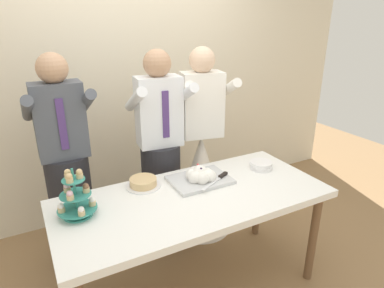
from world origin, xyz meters
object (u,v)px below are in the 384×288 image
at_px(dessert_table, 194,205).
at_px(round_cake, 143,183).
at_px(cupcake_stand, 76,198).
at_px(main_cake_tray, 200,176).
at_px(plate_stack, 261,165).
at_px(person_guest, 68,177).
at_px(person_groom, 161,164).
at_px(person_bride, 201,171).

xyz_separation_m(dessert_table, round_cake, (-0.25, 0.27, 0.10)).
xyz_separation_m(cupcake_stand, main_cake_tray, (0.85, 0.04, -0.07)).
relative_size(cupcake_stand, main_cake_tray, 0.72).
bearing_deg(plate_stack, round_cake, 170.44).
height_order(dessert_table, cupcake_stand, cupcake_stand).
distance_m(main_cake_tray, person_guest, 1.00).
bearing_deg(person_groom, plate_stack, -38.56).
distance_m(cupcake_stand, person_groom, 0.91).
height_order(person_bride, person_guest, same).
bearing_deg(cupcake_stand, main_cake_tray, 2.37).
distance_m(main_cake_tray, plate_stack, 0.52).
bearing_deg(main_cake_tray, person_bride, 59.60).
height_order(cupcake_stand, plate_stack, cupcake_stand).
relative_size(dessert_table, person_guest, 1.08).
bearing_deg(person_guest, cupcake_stand, -93.36).
xyz_separation_m(round_cake, person_groom, (0.28, 0.35, -0.06)).
xyz_separation_m(main_cake_tray, person_guest, (-0.81, 0.58, -0.07)).
bearing_deg(round_cake, main_cake_tray, -17.89).
distance_m(plate_stack, person_guest, 1.47).
xyz_separation_m(dessert_table, main_cake_tray, (0.13, 0.15, 0.12)).
xyz_separation_m(cupcake_stand, plate_stack, (1.37, 0.01, -0.09)).
height_order(person_groom, person_guest, same).
relative_size(main_cake_tray, person_groom, 0.25).
xyz_separation_m(cupcake_stand, round_cake, (0.47, 0.16, -0.09)).
xyz_separation_m(dessert_table, person_guest, (-0.68, 0.73, 0.05)).
relative_size(dessert_table, person_groom, 1.08).
height_order(main_cake_tray, person_guest, person_guest).
distance_m(dessert_table, plate_stack, 0.67).
xyz_separation_m(cupcake_stand, person_groom, (0.74, 0.50, -0.14)).
relative_size(cupcake_stand, plate_stack, 1.73).
height_order(main_cake_tray, person_bride, person_bride).
xyz_separation_m(main_cake_tray, round_cake, (-0.38, 0.12, -0.01)).
bearing_deg(round_cake, person_bride, 29.02).
bearing_deg(person_guest, plate_stack, -24.45).
relative_size(main_cake_tray, round_cake, 1.75).
distance_m(dessert_table, person_groom, 0.62).
relative_size(plate_stack, person_bride, 0.11).
distance_m(dessert_table, person_bride, 0.78).
xyz_separation_m(cupcake_stand, person_guest, (0.04, 0.61, -0.14)).
bearing_deg(person_guest, person_bride, -4.24).
xyz_separation_m(person_groom, person_bride, (0.39, 0.03, -0.16)).
distance_m(dessert_table, cupcake_stand, 0.75).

